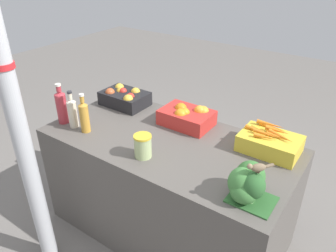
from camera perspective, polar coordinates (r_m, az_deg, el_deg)
name	(u,v)px	position (r m, az deg, el deg)	size (l,w,h in m)	color
ground_plane	(168,227)	(2.58, 0.00, -17.14)	(10.00, 10.00, 0.00)	slate
market_table	(168,187)	(2.32, 0.00, -10.54)	(1.62, 0.80, 0.77)	#56514C
support_pole	(5,74)	(1.82, -26.53, 8.14)	(0.11, 0.11, 2.61)	#B7BABF
apple_crate	(125,97)	(2.56, -7.57, 4.98)	(0.35, 0.24, 0.14)	black
orange_crate	(187,116)	(2.25, 3.36, 1.70)	(0.35, 0.24, 0.14)	red
carrot_crate	(270,142)	(2.05, 17.31, -2.72)	(0.35, 0.24, 0.14)	gold
broccoli_pile	(247,183)	(1.64, 13.63, -9.69)	(0.23, 0.22, 0.18)	#2D602D
juice_bottle_ruby	(62,106)	(2.36, -18.04, 3.28)	(0.07, 0.07, 0.29)	#B2333D
juice_bottle_cloudy	(72,112)	(2.29, -16.31, 2.35)	(0.06, 0.06, 0.26)	beige
juice_bottle_amber	(84,116)	(2.20, -14.38, 1.69)	(0.06, 0.06, 0.27)	gold
pickle_jar	(143,146)	(1.91, -4.40, -3.49)	(0.11, 0.11, 0.14)	#B2C684
sparrow_bird	(257,167)	(1.55, 15.31, -6.97)	(0.10, 0.10, 0.05)	#4C3D2D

